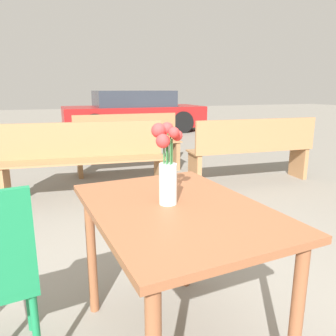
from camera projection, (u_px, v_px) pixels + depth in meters
The scene contains 6 objects.
table_front at pixel (176, 228), 1.44m from camera, with size 0.78×1.05×0.73m.
flower_vase at pixel (167, 168), 1.40m from camera, with size 0.13×0.12×0.35m.
bench_near at pixel (85, 157), 3.69m from camera, with size 1.84×0.55×0.85m.
bench_middle at pixel (128, 141), 4.86m from camera, with size 1.56×0.41×0.85m.
bench_far at pixel (253, 148), 4.24m from camera, with size 1.70×0.46×0.85m.
parked_car at pixel (134, 112), 9.39m from camera, with size 3.93×1.75×1.16m.
Camera 1 is at (-0.51, -1.24, 1.22)m, focal length 35.00 mm.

